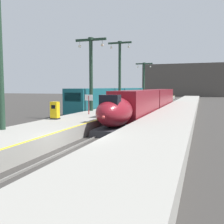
% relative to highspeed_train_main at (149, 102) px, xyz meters
% --- Properties ---
extents(ground_plane, '(260.00, 260.00, 0.00)m').
position_rel_highspeed_train_main_xyz_m(ground_plane, '(0.00, -22.82, -1.93)').
color(ground_plane, '#33302D').
extents(platform_left, '(4.80, 110.00, 1.05)m').
position_rel_highspeed_train_main_xyz_m(platform_left, '(-4.05, 1.93, -1.41)').
color(platform_left, gray).
rests_on(platform_left, ground).
extents(platform_right, '(4.80, 110.00, 1.05)m').
position_rel_highspeed_train_main_xyz_m(platform_right, '(4.05, 1.93, -1.41)').
color(platform_right, gray).
rests_on(platform_right, ground).
extents(platform_left_safety_stripe, '(0.20, 107.80, 0.01)m').
position_rel_highspeed_train_main_xyz_m(platform_left_safety_stripe, '(-1.77, 1.93, -0.88)').
color(platform_left_safety_stripe, yellow).
rests_on(platform_left_safety_stripe, platform_left).
extents(rail_main_left, '(0.08, 110.00, 0.12)m').
position_rel_highspeed_train_main_xyz_m(rail_main_left, '(-0.75, 4.68, -1.87)').
color(rail_main_left, slate).
rests_on(rail_main_left, ground).
extents(rail_main_right, '(0.08, 110.00, 0.12)m').
position_rel_highspeed_train_main_xyz_m(rail_main_right, '(0.75, 4.68, -1.87)').
color(rail_main_right, slate).
rests_on(rail_main_right, ground).
extents(rail_secondary_left, '(0.08, 110.00, 0.12)m').
position_rel_highspeed_train_main_xyz_m(rail_secondary_left, '(-8.85, 4.68, -1.87)').
color(rail_secondary_left, slate).
rests_on(rail_secondary_left, ground).
extents(rail_secondary_right, '(0.08, 110.00, 0.12)m').
position_rel_highspeed_train_main_xyz_m(rail_secondary_right, '(-7.35, 4.68, -1.87)').
color(rail_secondary_right, slate).
rests_on(rail_secondary_right, ground).
extents(highspeed_train_main, '(2.92, 37.23, 3.60)m').
position_rel_highspeed_train_main_xyz_m(highspeed_train_main, '(0.00, 0.00, 0.00)').
color(highspeed_train_main, maroon).
rests_on(highspeed_train_main, ground).
extents(regional_train_adjacent, '(2.85, 36.60, 3.80)m').
position_rel_highspeed_train_main_xyz_m(regional_train_adjacent, '(-8.10, 10.65, 0.19)').
color(regional_train_adjacent, '#145660').
rests_on(regional_train_adjacent, ground).
extents(station_column_mid, '(4.00, 0.68, 8.93)m').
position_rel_highspeed_train_main_xyz_m(station_column_mid, '(-5.90, -6.79, 4.51)').
color(station_column_mid, '#1E3828').
rests_on(station_column_mid, platform_left).
extents(station_column_far, '(4.00, 0.68, 10.45)m').
position_rel_highspeed_train_main_xyz_m(station_column_far, '(-5.90, 5.20, 5.31)').
color(station_column_far, '#1E3828').
rests_on(station_column_far, platform_left).
extents(station_column_distant, '(4.00, 0.68, 8.68)m').
position_rel_highspeed_train_main_xyz_m(station_column_distant, '(-5.90, 24.54, 4.37)').
color(station_column_distant, '#1E3828').
rests_on(station_column_distant, platform_left).
extents(passenger_near_edge, '(0.27, 0.57, 1.69)m').
position_rel_highspeed_train_main_xyz_m(passenger_near_edge, '(-3.26, -5.46, 0.11)').
color(passenger_near_edge, '#23232D').
rests_on(passenger_near_edge, platform_left).
extents(rolling_suitcase, '(0.40, 0.22, 0.98)m').
position_rel_highspeed_train_main_xyz_m(rolling_suitcase, '(-3.62, -5.36, -0.58)').
color(rolling_suitcase, black).
rests_on(rolling_suitcase, platform_left).
extents(ticket_machine_yellow, '(0.76, 0.62, 1.60)m').
position_rel_highspeed_train_main_xyz_m(ticket_machine_yellow, '(-5.55, -15.93, -0.14)').
color(ticket_machine_yellow, yellow).
rests_on(ticket_machine_yellow, platform_left).
extents(departure_info_board, '(0.90, 0.10, 2.12)m').
position_rel_highspeed_train_main_xyz_m(departure_info_board, '(-4.46, -10.78, 0.62)').
color(departure_info_board, maroon).
rests_on(departure_info_board, platform_left).
extents(terminus_back_wall, '(36.00, 2.00, 14.00)m').
position_rel_highspeed_train_main_xyz_m(terminus_back_wall, '(0.00, 79.18, 5.07)').
color(terminus_back_wall, '#4C4742').
rests_on(terminus_back_wall, ground).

